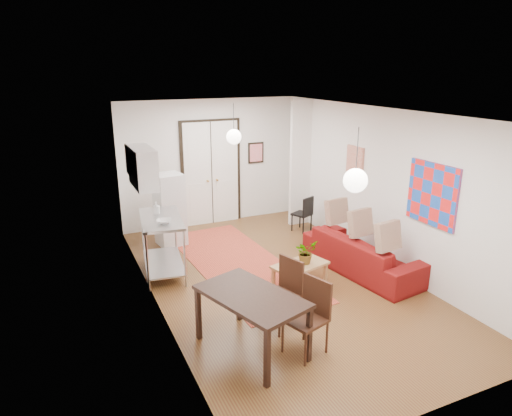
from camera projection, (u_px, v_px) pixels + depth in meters
name	position (u px, v px, depth m)	size (l,w,h in m)	color
floor	(278.00, 281.00, 7.97)	(7.00, 7.00, 0.00)	brown
ceiling	(281.00, 112.00, 7.11)	(4.20, 7.00, 0.02)	silver
wall_back	(210.00, 163.00, 10.58)	(4.20, 0.02, 2.90)	white
wall_front	(442.00, 292.00, 4.49)	(4.20, 0.02, 2.90)	white
wall_left	(153.00, 218.00, 6.71)	(0.02, 7.00, 2.90)	white
wall_right	(381.00, 188.00, 8.37)	(0.02, 7.00, 2.90)	white
double_doors	(211.00, 174.00, 10.62)	(1.44, 0.06, 2.50)	white
stub_partition	(300.00, 164.00, 10.48)	(0.50, 0.10, 2.90)	white
wall_cabinet	(143.00, 167.00, 7.95)	(0.35, 1.00, 0.70)	silver
painting_popart	(432.00, 194.00, 7.21)	(0.05, 1.00, 1.00)	red
painting_abstract	(355.00, 161.00, 8.95)	(0.05, 0.50, 0.60)	beige
poster_back	(256.00, 153.00, 10.96)	(0.40, 0.03, 0.50)	red
print_left	(129.00, 160.00, 8.31)	(0.03, 0.44, 0.54)	#9E6341
pendant_back	(234.00, 137.00, 9.04)	(0.30, 0.30, 0.80)	white
pendant_front	(355.00, 180.00, 5.56)	(0.30, 0.30, 0.80)	white
kilim_rug	(239.00, 264.00, 8.64)	(1.57, 4.19, 0.01)	#C94A32
sofa	(363.00, 254.00, 8.25)	(2.35, 0.92, 0.69)	maroon
coffee_table	(300.00, 267.00, 7.67)	(1.03, 0.73, 0.41)	#A6854E
potted_plant	(306.00, 252.00, 7.63)	(0.31, 0.36, 0.40)	#3F6E31
kitchen_counter	(162.00, 236.00, 8.06)	(0.87, 1.46, 1.06)	#AEB0B2
bowl	(164.00, 221.00, 7.68)	(0.25, 0.25, 0.06)	white
soap_bottle	(156.00, 208.00, 8.14)	(0.10, 0.10, 0.22)	#53A4B5
fridge	(170.00, 210.00, 9.41)	(0.53, 0.53, 1.51)	silver
dining_table	(251.00, 301.00, 5.83)	(1.24, 1.64, 0.80)	black
dining_chair_near	(277.00, 287.00, 6.50)	(0.59, 0.73, 0.99)	#3A1C12
dining_chair_far	(302.00, 309.00, 5.89)	(0.59, 0.73, 0.99)	#3A1C12
black_side_chair	(300.00, 210.00, 10.34)	(0.49, 0.51, 0.82)	black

